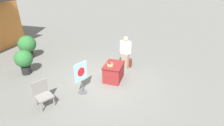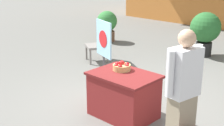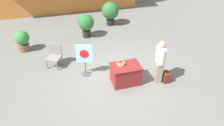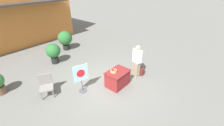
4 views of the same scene
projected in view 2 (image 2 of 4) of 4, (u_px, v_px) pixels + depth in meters
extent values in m
plane|color=slate|center=(130.00, 102.00, 5.91)|extent=(120.00, 120.00, 0.00)
cube|color=maroon|center=(124.00, 96.00, 5.28)|extent=(1.04, 0.75, 0.73)
cube|color=maroon|center=(124.00, 75.00, 5.16)|extent=(1.10, 0.80, 0.04)
cylinder|color=tan|center=(122.00, 67.00, 5.31)|extent=(0.30, 0.30, 0.10)
sphere|color=red|center=(127.00, 66.00, 5.25)|extent=(0.08, 0.08, 0.08)
sphere|color=#A30F14|center=(127.00, 64.00, 5.33)|extent=(0.08, 0.08, 0.08)
sphere|color=#A30F14|center=(123.00, 63.00, 5.40)|extent=(0.08, 0.08, 0.08)
sphere|color=red|center=(117.00, 64.00, 5.36)|extent=(0.08, 0.08, 0.08)
sphere|color=red|center=(116.00, 66.00, 5.26)|extent=(0.08, 0.08, 0.08)
sphere|color=#A30F14|center=(120.00, 67.00, 5.21)|extent=(0.08, 0.08, 0.08)
sphere|color=#A30F14|center=(121.00, 63.00, 5.31)|extent=(0.08, 0.08, 0.08)
sphere|color=red|center=(122.00, 63.00, 5.32)|extent=(0.08, 0.08, 0.08)
sphere|color=red|center=(121.00, 63.00, 5.31)|extent=(0.08, 0.08, 0.08)
cube|color=gray|center=(180.00, 123.00, 4.28)|extent=(0.30, 0.38, 0.84)
cube|color=silver|center=(184.00, 72.00, 4.05)|extent=(0.34, 0.46, 0.66)
sphere|color=tan|center=(187.00, 38.00, 3.91)|extent=(0.23, 0.23, 0.23)
cylinder|color=silver|center=(170.00, 74.00, 3.90)|extent=(0.09, 0.09, 0.61)
cylinder|color=silver|center=(198.00, 66.00, 4.19)|extent=(0.09, 0.09, 0.61)
cylinder|color=#4C4C51|center=(104.00, 81.00, 6.93)|extent=(0.36, 0.36, 0.03)
cylinder|color=#4C4C51|center=(104.00, 68.00, 6.84)|extent=(0.04, 0.04, 0.55)
cube|color=#99D1EA|center=(104.00, 39.00, 6.63)|extent=(0.63, 0.24, 0.78)
cylinder|color=red|center=(103.00, 39.00, 6.63)|extent=(0.35, 0.13, 0.37)
cylinder|color=gray|center=(90.00, 57.00, 8.00)|extent=(0.05, 0.05, 0.39)
cylinder|color=gray|center=(86.00, 53.00, 8.43)|extent=(0.05, 0.05, 0.39)
cylinder|color=gray|center=(108.00, 56.00, 8.13)|extent=(0.05, 0.05, 0.39)
cylinder|color=gray|center=(103.00, 51.00, 8.56)|extent=(0.05, 0.05, 0.39)
cube|color=gray|center=(97.00, 46.00, 8.21)|extent=(0.75, 0.75, 0.06)
cube|color=gray|center=(106.00, 35.00, 8.19)|extent=(0.51, 0.33, 0.51)
cylinder|color=black|center=(203.00, 49.00, 8.78)|extent=(0.44, 0.44, 0.39)
sphere|color=#28662D|center=(206.00, 27.00, 8.59)|extent=(0.84, 0.84, 0.84)
cylinder|color=brown|center=(107.00, 36.00, 10.37)|extent=(0.50, 0.50, 0.35)
sphere|color=#337A38|center=(107.00, 21.00, 10.22)|extent=(0.67, 0.67, 0.67)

